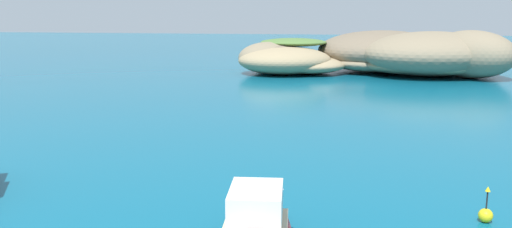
{
  "coord_description": "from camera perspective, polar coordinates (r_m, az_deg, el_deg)",
  "views": [
    {
      "loc": [
        5.59,
        -8.98,
        8.08
      ],
      "look_at": [
        0.51,
        17.44,
        2.84
      ],
      "focal_mm": 36.11,
      "sensor_mm": 36.0,
      "label": 1
    }
  ],
  "objects": [
    {
      "name": "channel_buoy",
      "position": [
        22.52,
        24.1,
        -10.09
      ],
      "size": [
        0.56,
        0.56,
        1.48
      ],
      "color": "yellow",
      "rests_on": "ground"
    },
    {
      "name": "islet_small",
      "position": [
        72.01,
        3.36,
        6.07
      ],
      "size": [
        18.29,
        19.84,
        4.7
      ],
      "color": "#756651",
      "rests_on": "ground"
    },
    {
      "name": "islet_large",
      "position": [
        74.51,
        17.0,
        6.23
      ],
      "size": [
        29.68,
        28.03,
        6.08
      ],
      "color": "#756651",
      "rests_on": "ground"
    }
  ]
}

